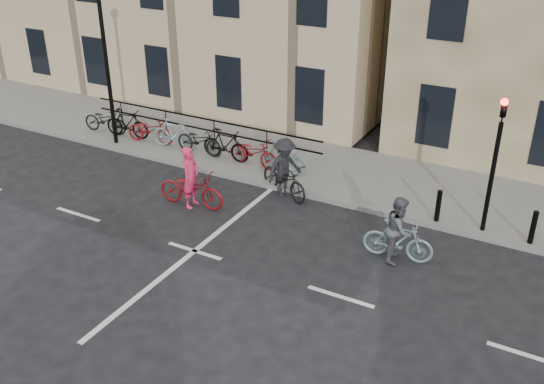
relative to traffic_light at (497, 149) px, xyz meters
The scene contains 10 objects.
ground 7.96m from the traffic_light, 145.01° to the right, with size 120.00×120.00×0.00m, color black.
sidewalk 10.60m from the traffic_light, behind, with size 46.00×4.00×0.15m, color slate.
traffic_light is the anchor object (origin of this frame).
lamp_post 12.74m from the traffic_light, behind, with size 0.36×0.36×5.28m.
bollard_east 2.21m from the traffic_light, behind, with size 0.14×0.14×0.90m, color black.
bollard_west 2.21m from the traffic_light, ahead, with size 0.14×0.14×0.90m, color black.
parked_bikes 10.25m from the traffic_light, behind, with size 9.35×1.23×1.05m.
cyclist_pink 8.25m from the traffic_light, 163.10° to the right, with size 2.10×0.90×1.81m.
cyclist_grey 3.26m from the traffic_light, 126.10° to the right, with size 1.79×0.89×1.69m.
cyclist_dark 5.96m from the traffic_light, behind, with size 2.12×1.49×1.80m.
Camera 1 is at (8.00, -10.48, 8.21)m, focal length 40.00 mm.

